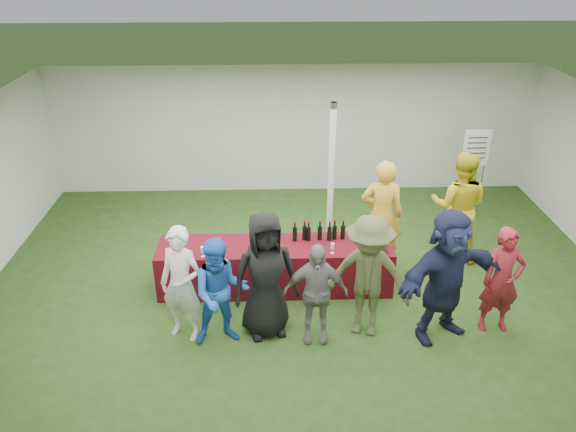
{
  "coord_description": "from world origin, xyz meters",
  "views": [
    {
      "loc": [
        -0.48,
        -7.25,
        5.02
      ],
      "look_at": [
        -0.24,
        0.21,
        1.25
      ],
      "focal_mm": 35.0,
      "sensor_mm": 36.0,
      "label": 1
    }
  ],
  "objects_px": {
    "customer_5": "(446,276)",
    "staff_back": "(459,206)",
    "customer_3": "(316,293)",
    "customer_6": "(502,281)",
    "wine_list_sign": "(475,155)",
    "dump_bucket": "(380,246)",
    "customer_0": "(182,284)",
    "staff_pourer": "(381,215)",
    "serving_table": "(275,266)",
    "customer_1": "(221,293)",
    "customer_4": "(368,277)",
    "customer_2": "(265,275)"
  },
  "relations": [
    {
      "from": "customer_5",
      "to": "staff_back",
      "type": "bearing_deg",
      "value": 43.95
    },
    {
      "from": "staff_back",
      "to": "customer_3",
      "type": "bearing_deg",
      "value": 61.96
    },
    {
      "from": "customer_6",
      "to": "wine_list_sign",
      "type": "bearing_deg",
      "value": 77.18
    },
    {
      "from": "dump_bucket",
      "to": "staff_back",
      "type": "xyz_separation_m",
      "value": [
        1.51,
        1.07,
        0.12
      ]
    },
    {
      "from": "wine_list_sign",
      "to": "customer_0",
      "type": "relative_size",
      "value": 1.07
    },
    {
      "from": "wine_list_sign",
      "to": "staff_pourer",
      "type": "relative_size",
      "value": 0.95
    },
    {
      "from": "wine_list_sign",
      "to": "customer_0",
      "type": "distance_m",
      "value": 6.15
    },
    {
      "from": "customer_0",
      "to": "staff_back",
      "type": "bearing_deg",
      "value": 47.14
    },
    {
      "from": "customer_3",
      "to": "customer_5",
      "type": "bearing_deg",
      "value": 2.49
    },
    {
      "from": "staff_pourer",
      "to": "customer_0",
      "type": "height_order",
      "value": "staff_pourer"
    },
    {
      "from": "serving_table",
      "to": "customer_1",
      "type": "height_order",
      "value": "customer_1"
    },
    {
      "from": "customer_0",
      "to": "customer_3",
      "type": "distance_m",
      "value": 1.79
    },
    {
      "from": "staff_pourer",
      "to": "customer_6",
      "type": "xyz_separation_m",
      "value": [
        1.35,
        -1.72,
        -0.16
      ]
    },
    {
      "from": "customer_0",
      "to": "customer_5",
      "type": "relative_size",
      "value": 0.88
    },
    {
      "from": "staff_pourer",
      "to": "customer_4",
      "type": "distance_m",
      "value": 1.81
    },
    {
      "from": "staff_back",
      "to": "customer_4",
      "type": "distance_m",
      "value": 2.72
    },
    {
      "from": "wine_list_sign",
      "to": "customer_2",
      "type": "xyz_separation_m",
      "value": [
        -3.93,
        -3.41,
        -0.4
      ]
    },
    {
      "from": "dump_bucket",
      "to": "customer_4",
      "type": "relative_size",
      "value": 0.14
    },
    {
      "from": "customer_0",
      "to": "customer_1",
      "type": "relative_size",
      "value": 1.07
    },
    {
      "from": "dump_bucket",
      "to": "customer_1",
      "type": "bearing_deg",
      "value": -155.01
    },
    {
      "from": "customer_1",
      "to": "customer_3",
      "type": "relative_size",
      "value": 1.06
    },
    {
      "from": "dump_bucket",
      "to": "serving_table",
      "type": "bearing_deg",
      "value": 172.0
    },
    {
      "from": "dump_bucket",
      "to": "customer_4",
      "type": "distance_m",
      "value": 1.0
    },
    {
      "from": "customer_5",
      "to": "dump_bucket",
      "type": "bearing_deg",
      "value": 99.13
    },
    {
      "from": "wine_list_sign",
      "to": "customer_5",
      "type": "distance_m",
      "value": 3.89
    },
    {
      "from": "wine_list_sign",
      "to": "staff_pourer",
      "type": "height_order",
      "value": "staff_pourer"
    },
    {
      "from": "customer_5",
      "to": "customer_3",
      "type": "bearing_deg",
      "value": 156.09
    },
    {
      "from": "serving_table",
      "to": "customer_6",
      "type": "distance_m",
      "value": 3.31
    },
    {
      "from": "dump_bucket",
      "to": "customer_4",
      "type": "height_order",
      "value": "customer_4"
    },
    {
      "from": "staff_back",
      "to": "customer_5",
      "type": "relative_size",
      "value": 1.0
    },
    {
      "from": "customer_0",
      "to": "customer_4",
      "type": "bearing_deg",
      "value": 22.36
    },
    {
      "from": "customer_5",
      "to": "customer_6",
      "type": "height_order",
      "value": "customer_5"
    },
    {
      "from": "staff_back",
      "to": "customer_4",
      "type": "xyz_separation_m",
      "value": [
        -1.84,
        -2.0,
        -0.06
      ]
    },
    {
      "from": "wine_list_sign",
      "to": "staff_back",
      "type": "relative_size",
      "value": 0.94
    },
    {
      "from": "customer_3",
      "to": "customer_4",
      "type": "height_order",
      "value": "customer_4"
    },
    {
      "from": "wine_list_sign",
      "to": "customer_4",
      "type": "relative_size",
      "value": 1.0
    },
    {
      "from": "customer_4",
      "to": "customer_5",
      "type": "xyz_separation_m",
      "value": [
        1.03,
        -0.09,
        0.06
      ]
    },
    {
      "from": "customer_3",
      "to": "customer_6",
      "type": "bearing_deg",
      "value": 4.74
    },
    {
      "from": "wine_list_sign",
      "to": "customer_1",
      "type": "distance_m",
      "value": 5.81
    },
    {
      "from": "customer_1",
      "to": "wine_list_sign",
      "type": "bearing_deg",
      "value": 29.41
    },
    {
      "from": "staff_pourer",
      "to": "customer_2",
      "type": "bearing_deg",
      "value": 50.59
    },
    {
      "from": "wine_list_sign",
      "to": "customer_6",
      "type": "distance_m",
      "value": 3.56
    },
    {
      "from": "dump_bucket",
      "to": "wine_list_sign",
      "type": "distance_m",
      "value": 3.4
    },
    {
      "from": "staff_pourer",
      "to": "customer_6",
      "type": "relative_size",
      "value": 1.2
    },
    {
      "from": "customer_2",
      "to": "customer_6",
      "type": "relative_size",
      "value": 1.17
    },
    {
      "from": "serving_table",
      "to": "wine_list_sign",
      "type": "relative_size",
      "value": 2.0
    },
    {
      "from": "customer_0",
      "to": "staff_pourer",
      "type": "bearing_deg",
      "value": 52.5
    },
    {
      "from": "customer_1",
      "to": "customer_6",
      "type": "distance_m",
      "value": 3.82
    },
    {
      "from": "staff_pourer",
      "to": "customer_3",
      "type": "relative_size",
      "value": 1.28
    },
    {
      "from": "staff_back",
      "to": "customer_3",
      "type": "distance_m",
      "value": 3.32
    }
  ]
}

